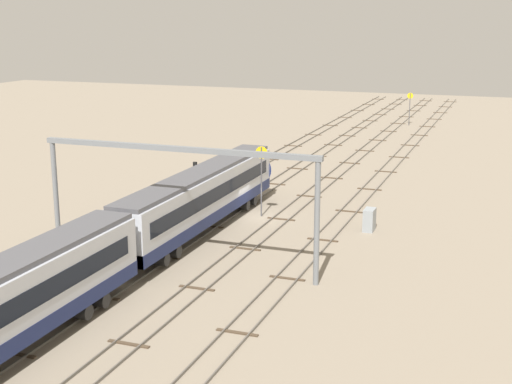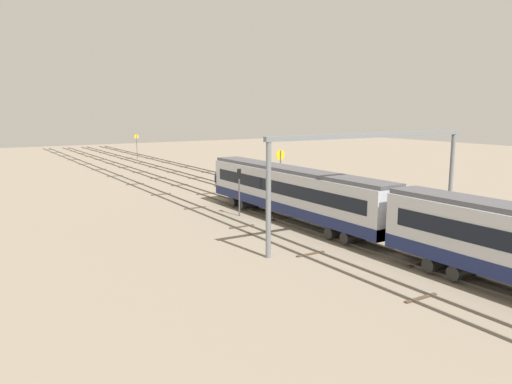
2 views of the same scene
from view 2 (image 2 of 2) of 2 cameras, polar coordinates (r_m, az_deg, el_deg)
name	(u,v)px [view 2 (image 2 of 2)]	position (r m, az deg, el deg)	size (l,w,h in m)	color
ground_plane	(278,209)	(50.65, 2.62, -1.97)	(208.96, 208.96, 0.00)	gray
track_near_foreground	(332,201)	(54.94, 8.81, -1.08)	(192.96, 2.40, 0.16)	#59544C
track_second_near	(297,206)	(52.00, 4.80, -1.61)	(192.96, 2.40, 0.16)	#59544C
track_with_train	(259,211)	(49.35, 0.33, -2.18)	(192.96, 2.40, 0.16)	#59544C
track_second_far	(216,216)	(47.03, -4.62, -2.80)	(192.96, 2.40, 0.16)	#59544C
overhead_gantry	(373,158)	(39.11, 13.39, 3.82)	(0.40, 19.89, 8.34)	slate
speed_sign_near_foreground	(137,143)	(103.88, -13.66, 5.54)	(0.14, 0.90, 5.06)	#4C4C51
speed_sign_mid_trackside	(280,170)	(50.60, 2.84, 2.58)	(0.14, 1.05, 6.03)	#4C4C51
signal_light_trackside_departure	(239,185)	(46.79, -1.97, 0.79)	(0.31, 0.32, 4.56)	#4C4C51
relay_cabinet	(355,193)	(56.19, 11.40, -0.07)	(1.46, 0.81, 1.79)	gray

